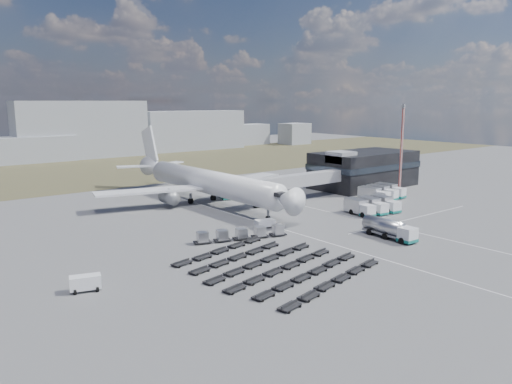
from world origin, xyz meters
TOP-DOWN VIEW (x-y plane):
  - ground at (0.00, 0.00)m, footprint 420.00×420.00m
  - grass_strip at (0.00, 110.00)m, footprint 420.00×90.00m
  - lane_markings at (9.77, 3.00)m, footprint 47.12×110.00m
  - terminal at (47.77, 23.96)m, footprint 30.40×16.40m
  - jet_bridge at (15.90, 20.42)m, footprint 30.30×3.80m
  - airliner at (0.00, 32.38)m, footprint 51.59×64.53m
  - skyline at (-5.60, 149.87)m, footprint 300.33×26.76m
  - fuel_tanker at (8.68, -14.32)m, footprint 3.33×10.80m
  - pushback_tug at (-4.00, 5.21)m, footprint 3.98×2.75m
  - utility_van at (-42.84, -5.66)m, footprint 4.21×2.81m
  - catering_truck at (6.84, 34.13)m, footprint 4.16×6.05m
  - service_trucks_near at (22.79, 0.69)m, footprint 11.05×8.95m
  - service_trucks_far at (37.11, 9.08)m, footprint 11.15×8.94m
  - uld_row at (-12.61, 1.28)m, footprint 16.73×6.77m
  - baggage_dollies at (-18.11, -13.79)m, footprint 27.06×27.25m
  - floodlight_mast at (43.66, 8.71)m, footprint 2.21×1.81m

SIDE VIEW (x-z plane):
  - ground at x=0.00m, z-range 0.00..0.00m
  - grass_strip at x=0.00m, z-range 0.00..0.01m
  - lane_markings at x=9.77m, z-range 0.00..0.01m
  - baggage_dollies at x=-18.11m, z-range 0.00..0.74m
  - pushback_tug at x=-4.00m, z-range 0.00..1.60m
  - utility_van at x=-42.84m, z-range 0.00..2.10m
  - uld_row at x=-12.61m, z-range 0.18..2.05m
  - catering_truck at x=6.84m, z-range 0.03..2.60m
  - service_trucks_near at x=22.79m, z-range 0.13..3.20m
  - service_trucks_far at x=37.11m, z-range 0.14..3.27m
  - fuel_tanker at x=8.68m, z-range 0.00..3.44m
  - jet_bridge at x=15.90m, z-range 1.53..8.58m
  - terminal at x=47.77m, z-range -0.25..10.75m
  - airliner at x=0.00m, z-range -3.52..14.10m
  - skyline at x=-5.60m, z-range -3.48..20.75m
  - floodlight_mast at x=43.66m, z-range 0.03..23.51m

